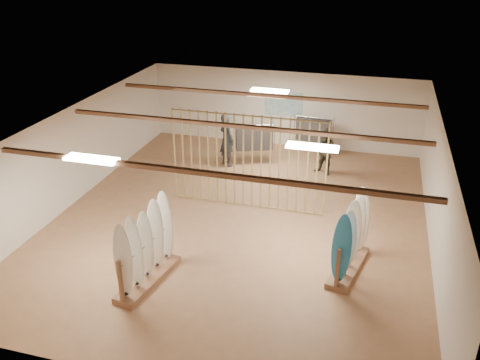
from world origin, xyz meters
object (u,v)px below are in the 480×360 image
(clothing_rack_a, at_px, (254,138))
(shopper_b, at_px, (325,149))
(rack_right, at_px, (350,247))
(rack_left, at_px, (146,257))
(clothing_rack_b, at_px, (314,130))
(shopper_a, at_px, (227,136))

(clothing_rack_a, xyz_separation_m, shopper_b, (2.45, -0.26, -0.05))
(rack_right, distance_m, shopper_b, 5.47)
(rack_left, height_order, clothing_rack_a, rack_left)
(clothing_rack_b, bearing_deg, shopper_b, -62.90)
(rack_right, bearing_deg, shopper_b, 115.52)
(rack_left, xyz_separation_m, clothing_rack_a, (0.64, 7.26, 0.29))
(clothing_rack_b, relative_size, shopper_a, 0.68)
(clothing_rack_b, relative_size, shopper_b, 0.80)
(rack_left, relative_size, clothing_rack_a, 1.42)
(clothing_rack_a, bearing_deg, shopper_a, -177.04)
(clothing_rack_a, distance_m, clothing_rack_b, 2.31)
(rack_left, distance_m, clothing_rack_a, 7.30)
(shopper_b, bearing_deg, rack_right, -49.03)
(shopper_a, distance_m, shopper_b, 3.32)
(rack_right, xyz_separation_m, clothing_rack_b, (-1.85, 6.99, 0.31))
(rack_right, distance_m, clothing_rack_a, 6.70)
(clothing_rack_b, xyz_separation_m, shopper_a, (-2.70, -1.80, 0.12))
(rack_right, xyz_separation_m, shopper_a, (-4.55, 5.19, 0.43))
(clothing_rack_b, height_order, shopper_b, shopper_b)
(rack_left, xyz_separation_m, shopper_b, (3.09, 7.00, 0.24))
(rack_left, height_order, shopper_b, rack_left)
(rack_right, bearing_deg, clothing_rack_a, 135.89)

